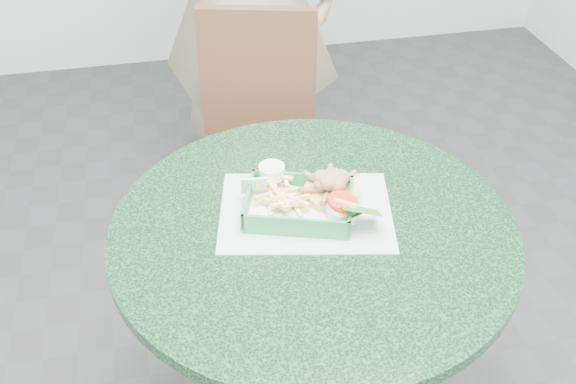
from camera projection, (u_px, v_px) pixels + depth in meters
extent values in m
cylinder|color=#333333|center=(310.00, 340.00, 1.74)|extent=(0.09, 0.09, 0.70)
cylinder|color=#2F483D|center=(313.00, 237.00, 1.53)|extent=(0.92, 0.92, 0.03)
cube|color=brown|center=(269.00, 166.00, 2.25)|extent=(0.39, 0.39, 0.04)
cube|color=brown|center=(258.00, 74.00, 2.23)|extent=(0.39, 0.04, 0.46)
cube|color=brown|center=(231.00, 257.00, 2.23)|extent=(0.04, 0.04, 0.43)
cube|color=brown|center=(327.00, 244.00, 2.29)|extent=(0.04, 0.04, 0.43)
cube|color=brown|center=(218.00, 198.00, 2.49)|extent=(0.04, 0.04, 0.43)
cube|color=brown|center=(305.00, 186.00, 2.55)|extent=(0.04, 0.04, 0.43)
cube|color=#AEC3BF|center=(306.00, 218.00, 1.55)|extent=(0.44, 0.37, 0.00)
cube|color=#268743|center=(299.00, 217.00, 1.55)|extent=(0.24, 0.17, 0.01)
cube|color=white|center=(299.00, 215.00, 1.54)|extent=(0.23, 0.16, 0.00)
cube|color=#268743|center=(291.00, 188.00, 1.60)|extent=(0.24, 0.01, 0.04)
cube|color=#268743|center=(307.00, 233.00, 1.47)|extent=(0.24, 0.01, 0.04)
cube|color=#268743|center=(348.00, 203.00, 1.55)|extent=(0.01, 0.17, 0.04)
cube|color=#268743|center=(249.00, 216.00, 1.51)|extent=(0.01, 0.17, 0.04)
cylinder|color=gold|center=(323.00, 194.00, 1.59)|extent=(0.13, 0.13, 0.02)
cylinder|color=white|center=(260.00, 184.00, 1.58)|extent=(0.06, 0.06, 0.03)
cylinder|color=silver|center=(260.00, 178.00, 1.57)|extent=(0.05, 0.05, 0.00)
cylinder|color=beige|center=(343.00, 209.00, 1.54)|extent=(0.07, 0.07, 0.02)
torus|color=white|center=(343.00, 204.00, 1.53)|extent=(0.07, 0.07, 0.01)
cylinder|color=red|center=(343.00, 201.00, 1.52)|extent=(0.06, 0.06, 0.01)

